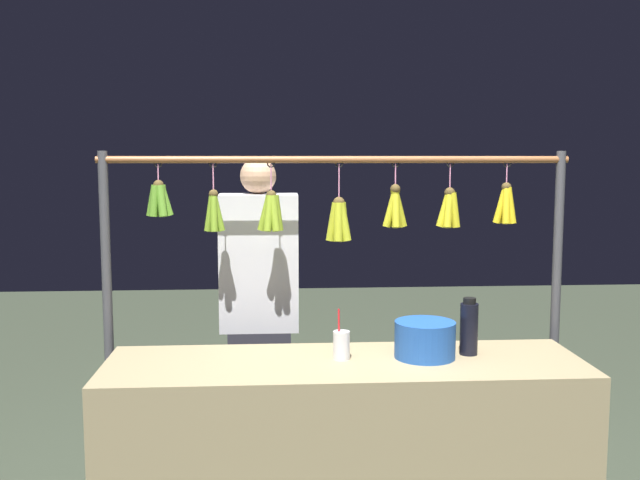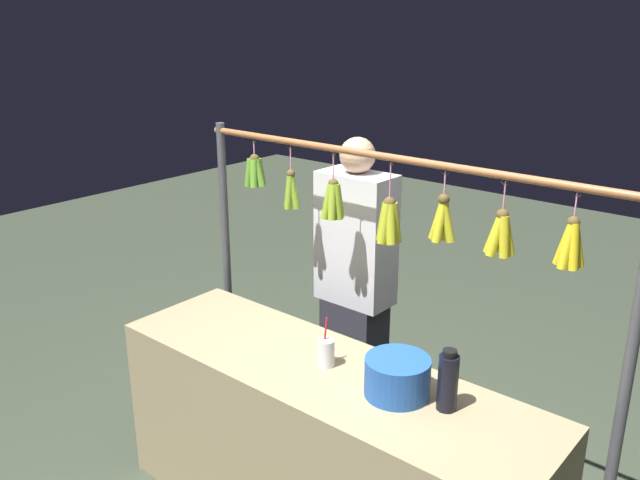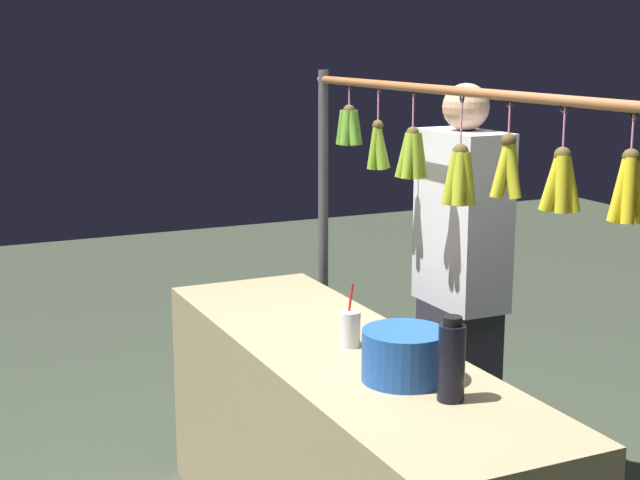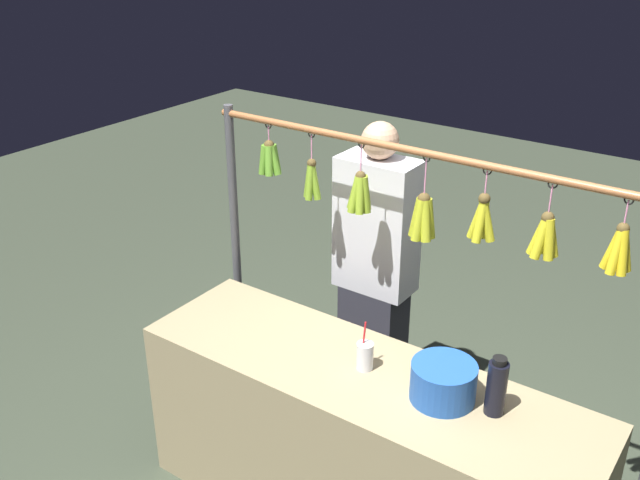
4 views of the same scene
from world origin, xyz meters
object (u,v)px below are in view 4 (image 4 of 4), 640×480
object	(u,v)px
water_bottle	(497,387)
vendor_person	(375,281)
blue_bucket	(443,382)
drink_cup	(365,356)

from	to	relation	value
water_bottle	vendor_person	distance (m)	1.10
blue_bucket	water_bottle	bearing A→B (deg)	-169.47
drink_cup	water_bottle	bearing A→B (deg)	-175.89
water_bottle	drink_cup	bearing A→B (deg)	4.11
blue_bucket	drink_cup	bearing A→B (deg)	0.46
blue_bucket	drink_cup	size ratio (longest dim) A/B	1.21
blue_bucket	vendor_person	distance (m)	0.97
water_bottle	blue_bucket	xyz separation A→B (m)	(0.20, 0.04, -0.04)
water_bottle	vendor_person	bearing A→B (deg)	-34.72
water_bottle	drink_cup	size ratio (longest dim) A/B	1.16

